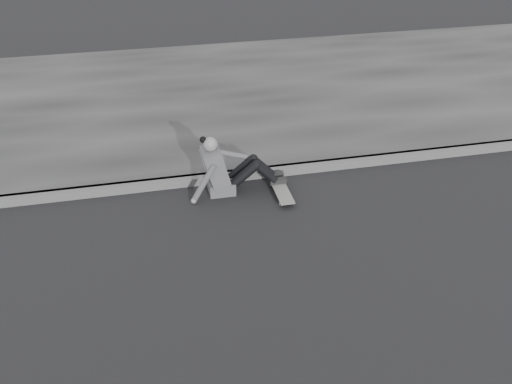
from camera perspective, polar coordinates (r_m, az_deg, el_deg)
The scene contains 4 objects.
curb at distance 9.33m, azimuth 17.48°, elevation 3.71°, with size 24.00×0.16×0.12m, color #555555.
sidewalk at distance 11.78m, azimuth 10.68°, elevation 10.61°, with size 24.00×6.00×0.12m, color #343434.
skateboard at distance 7.95m, azimuth 2.51°, elevation 0.22°, with size 0.20×0.78×0.09m.
seated_woman at distance 7.88m, azimuth -3.07°, elevation 2.32°, with size 1.38×0.46×0.88m.
Camera 1 is at (-4.42, -4.48, 4.26)m, focal length 40.00 mm.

